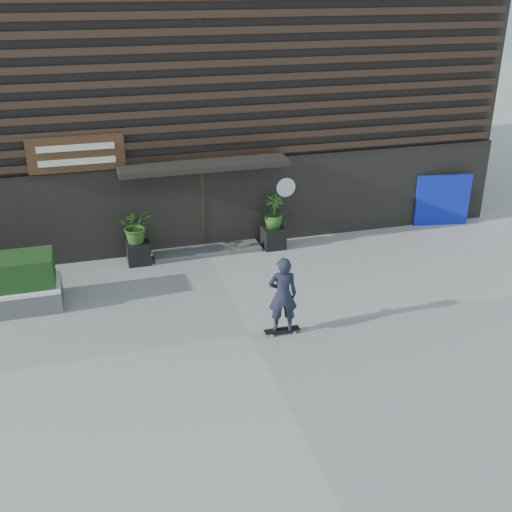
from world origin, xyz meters
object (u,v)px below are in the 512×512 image
object	(u,v)px
blue_tarp	(442,200)
skateboarder	(283,295)
planter_pot_right	(273,238)
planter_pot_left	(138,253)

from	to	relation	value
blue_tarp	skateboarder	size ratio (longest dim) A/B	0.94
blue_tarp	skateboarder	xyz separation A→B (m)	(-6.75, -4.83, 0.15)
planter_pot_right	blue_tarp	size ratio (longest dim) A/B	0.35
planter_pot_right	blue_tarp	bearing A→B (deg)	3.11
planter_pot_right	skateboarder	bearing A→B (deg)	-105.07
planter_pot_left	blue_tarp	bearing A→B (deg)	1.84
planter_pot_left	skateboarder	distance (m)	5.25
blue_tarp	skateboarder	distance (m)	8.30
planter_pot_right	blue_tarp	xyz separation A→B (m)	(5.53, 0.30, 0.49)
planter_pot_left	planter_pot_right	xyz separation A→B (m)	(3.80, 0.00, 0.00)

